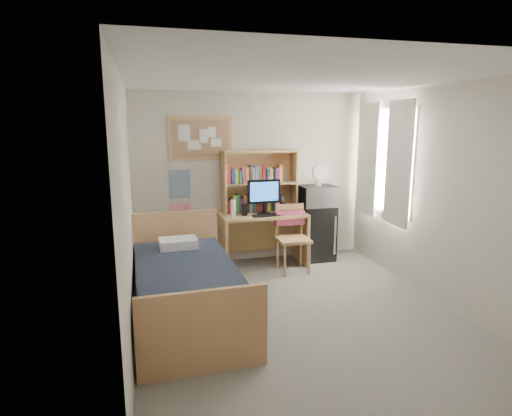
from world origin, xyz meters
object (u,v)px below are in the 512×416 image
object	(u,v)px
bed	(187,292)
speaker_left	(244,210)
bulletin_board	(200,138)
desk	(263,239)
desk_fan	(318,176)
desk_chair	(293,239)
monitor	(264,197)
microwave	(317,196)
speaker_right	(283,207)
mini_fridge	(316,232)

from	to	relation	value
bed	speaker_left	bearing A→B (deg)	54.05
bulletin_board	desk	xyz separation A→B (m)	(0.87, -0.33, -1.52)
desk_fan	desk_chair	bearing A→B (deg)	-140.88
bulletin_board	speaker_left	size ratio (longest dim) A/B	5.69
monitor	bulletin_board	bearing A→B (deg)	154.82
microwave	speaker_right	bearing A→B (deg)	-170.43
speaker_left	desk_fan	bearing A→B (deg)	4.22
desk_chair	microwave	size ratio (longest dim) A/B	1.81
desk	microwave	world-z (taller)	microwave
desk	desk_fan	distance (m)	1.30
desk_chair	monitor	xyz separation A→B (m)	(-0.35, 0.34, 0.58)
desk_chair	monitor	size ratio (longest dim) A/B	1.88
speaker_left	monitor	bearing A→B (deg)	-0.00
bulletin_board	speaker_left	world-z (taller)	bulletin_board
bed	bulletin_board	bearing A→B (deg)	75.20
mini_fridge	speaker_left	distance (m)	1.29
desk_chair	speaker_right	xyz separation A→B (m)	(-0.05, 0.35, 0.40)
monitor	bed	bearing A→B (deg)	-132.98
desk	bed	world-z (taller)	desk
desk_chair	mini_fridge	xyz separation A→B (m)	(0.55, 0.47, -0.06)
speaker_right	microwave	size ratio (longest dim) A/B	0.31
desk	desk_chair	size ratio (longest dim) A/B	1.31
mini_fridge	monitor	size ratio (longest dim) A/B	1.66
desk_chair	bed	world-z (taller)	desk_chair
mini_fridge	desk_fan	world-z (taller)	desk_fan
speaker_right	desk_fan	bearing A→B (deg)	8.36
bulletin_board	desk	size ratio (longest dim) A/B	0.73
desk_chair	desk_fan	distance (m)	1.10
desk	microwave	distance (m)	1.10
mini_fridge	speaker_right	bearing A→B (deg)	-168.59
monitor	desk_fan	xyz separation A→B (m)	(0.90, 0.11, 0.27)
desk_chair	speaker_left	size ratio (longest dim) A/B	5.95
desk	bed	distance (m)	2.02
bulletin_board	mini_fridge	size ratio (longest dim) A/B	1.08
desk_chair	speaker_right	world-z (taller)	desk_chair
bed	monitor	bearing A→B (deg)	46.98
desk	speaker_right	distance (m)	0.58
monitor	mini_fridge	bearing A→B (deg)	6.86
monitor	speaker_left	xyz separation A→B (m)	(-0.30, -0.01, -0.18)
speaker_right	microwave	world-z (taller)	microwave
desk_chair	desk	bearing A→B (deg)	132.99
bed	speaker_left	distance (m)	1.88
mini_fridge	desk_chair	bearing A→B (deg)	-139.66
monitor	speaker_right	world-z (taller)	monitor
bulletin_board	microwave	xyz separation A→B (m)	(1.77, -0.28, -0.90)
mini_fridge	speaker_right	size ratio (longest dim) A/B	5.11
monitor	microwave	xyz separation A→B (m)	(0.90, 0.11, -0.04)
desk_fan	speaker_left	bearing A→B (deg)	-174.57
bulletin_board	speaker_right	xyz separation A→B (m)	(1.17, -0.38, -1.03)
speaker_left	desk	bearing A→B (deg)	11.31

